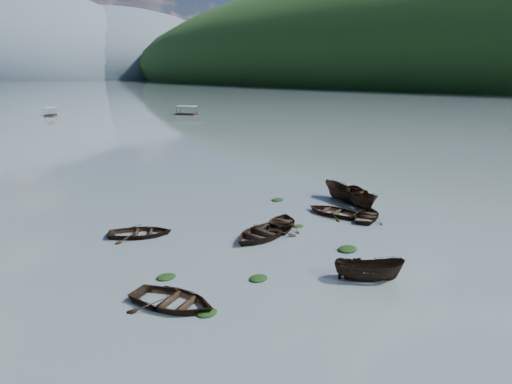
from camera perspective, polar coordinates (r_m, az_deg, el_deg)
ground_plane at (r=27.53m, az=15.81°, el=-9.05°), size 2400.00×2400.00×0.00m
right_hill_far at (r=535.01m, az=26.49°, el=12.05°), size 520.00×1200.00×190.00m
haze_mtn_c at (r=928.55m, az=-28.88°, el=12.26°), size 520.00×520.00×260.00m
haze_mtn_d at (r=975.96m, az=-18.20°, el=13.35°), size 520.00×520.00×220.00m
rowboat_0 at (r=22.88m, az=-10.34°, el=-13.81°), size 4.86×5.42×0.92m
rowboat_1 at (r=33.32m, az=3.29°, el=-4.29°), size 5.05×4.93×0.85m
rowboat_2 at (r=25.79m, az=13.86°, el=-10.58°), size 3.73×3.55×1.45m
rowboat_3 at (r=36.55m, az=9.53°, el=-2.74°), size 3.88×4.85×0.89m
rowboat_4 at (r=36.11m, az=13.70°, el=-3.18°), size 4.86×4.44×0.82m
rowboat_5 at (r=38.96m, az=13.01°, el=-1.82°), size 3.50×4.77×1.73m
rowboat_6 at (r=32.31m, az=-14.26°, el=-5.35°), size 5.23×4.78×0.89m
rowboat_7 at (r=31.06m, az=0.66°, el=-5.70°), size 5.69×4.64×1.03m
rowboat_8 at (r=40.44m, az=10.78°, el=-1.09°), size 2.18×4.64×1.73m
weed_clump_0 at (r=21.99m, az=-6.18°, el=-14.89°), size 1.03×0.85×0.23m
weed_clump_1 at (r=25.10m, az=0.30°, el=-10.86°), size 1.09×0.87×0.24m
weed_clump_2 at (r=29.47m, az=11.37°, el=-7.16°), size 1.35×1.08×0.29m
weed_clump_3 at (r=37.73m, az=11.15°, el=-2.26°), size 0.83×0.70×0.18m
weed_clump_4 at (r=36.12m, az=9.48°, el=-2.95°), size 1.20×0.95×0.25m
weed_clump_5 at (r=25.72m, az=-11.15°, el=-10.49°), size 1.08×0.88×0.23m
weed_clump_6 at (r=33.30m, az=5.27°, el=-4.34°), size 0.85×0.71×0.18m
weed_clump_7 at (r=39.91m, az=2.71°, el=-1.06°), size 1.14×0.91×0.25m
pontoon_centre at (r=131.24m, az=-24.27°, el=8.69°), size 4.37×5.70×2.02m
pontoon_right at (r=124.18m, az=-8.63°, el=9.53°), size 5.04×6.09×2.19m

